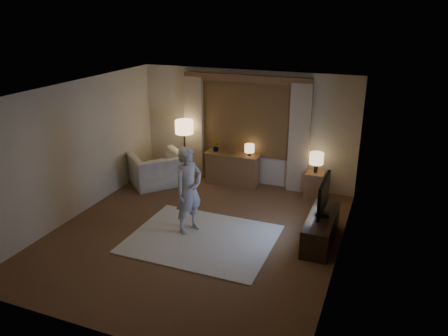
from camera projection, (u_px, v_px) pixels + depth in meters
The scene contains 13 objects.
room at pixel (206, 156), 7.90m from camera, with size 5.04×5.54×2.64m.
rug at pixel (202, 239), 7.74m from camera, with size 2.50×2.00×0.02m, color beige.
sideboard at pixel (233, 169), 10.06m from camera, with size 1.20×0.40×0.70m, color brown.
picture_frame at pixel (233, 151), 9.90m from camera, with size 0.16×0.02×0.20m, color brown.
plant at pixel (216, 147), 10.02m from camera, with size 0.17×0.13×0.30m, color #999999.
table_lamp_sideboard at pixel (249, 149), 9.73m from camera, with size 0.22×0.22×0.30m.
floor_lamp at pixel (184, 130), 10.04m from camera, with size 0.42×0.42×1.44m.
armchair at pixel (157, 170), 9.97m from camera, with size 1.16×1.02×0.76m, color #EFE4C5.
side_table at pixel (314, 185), 9.38m from camera, with size 0.40×0.40×0.56m, color brown.
table_lamp_side at pixel (316, 159), 9.18m from camera, with size 0.30×0.30×0.44m.
tv_stand at pixel (321, 229), 7.57m from camera, with size 0.45×1.40×0.50m, color black.
tv at pixel (324, 196), 7.35m from camera, with size 0.23×0.95×0.69m.
person at pixel (189, 190), 7.75m from camera, with size 0.58×0.38×1.59m, color #B7B2A9.
Camera 1 is at (3.07, -6.33, 3.88)m, focal length 35.00 mm.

